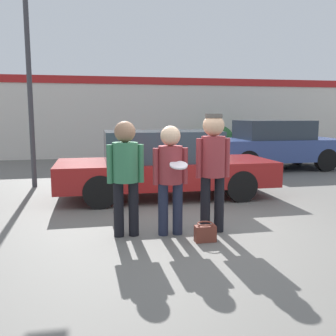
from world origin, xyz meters
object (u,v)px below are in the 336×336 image
Objects in this scene: street_lamp at (37,55)px; handbag at (205,233)px; person_left at (126,168)px; parked_car_far at (274,145)px; parked_car_near at (164,164)px; shrub at (218,142)px; person_right at (213,161)px; person_middle_with_frisbee at (171,171)px.

handbag is (2.79, -4.74, -3.07)m from street_lamp.
person_left reaches higher than parked_car_far.
parked_car_near is 4.10m from street_lamp.
handbag is (1.07, -0.48, -0.89)m from person_left.
street_lamp is 3.82× the size of shrub.
street_lamp is (-2.77, 1.74, 2.47)m from parked_car_near.
handbag is at bearing -89.60° from parked_car_near.
person_right is at bearing -55.06° from street_lamp.
person_middle_with_frisbee is at bearing -5.85° from person_left.
handbag is (0.42, -0.41, -0.84)m from person_middle_with_frisbee.
parked_car_far is at bearing 47.98° from person_left.
parked_car_near is 0.89× the size of street_lamp.
parked_car_near is (0.40, 2.59, -0.24)m from person_middle_with_frisbee.
handbag is at bearing -23.92° from person_left.
parked_car_far is at bearing 51.91° from person_middle_with_frisbee.
person_left is at bearing 174.15° from person_middle_with_frisbee.
person_middle_with_frisbee reaches higher than handbag.
person_middle_with_frisbee reaches higher than parked_car_near.
person_left is at bearing 177.34° from person_right.
parked_car_near is 3.06m from handbag.
street_lamp is (-7.14, -1.76, 2.39)m from parked_car_far.
person_left is 8.11m from parked_car_far.
street_lamp is 8.59m from shrub.
person_left is 5.09m from street_lamp.
handbag is (-0.23, -0.41, -0.97)m from person_right.
person_middle_with_frisbee is 0.31× the size of street_lamp.
street_lamp reaches higher than person_left.
person_left is 0.33× the size of street_lamp.
parked_car_near reaches higher than handbag.
parked_car_far reaches higher than shrub.
person_left is 1.04× the size of person_middle_with_frisbee.
street_lamp is at bearing -140.95° from shrub.
shrub is at bearing 67.14° from person_middle_with_frisbee.
handbag is at bearing -123.83° from parked_car_far.
street_lamp is at bearing 111.92° from person_left.
person_left is 0.40× the size of parked_car_far.
person_middle_with_frisbee is at bearing -61.32° from street_lamp.
person_right is at bearing -2.66° from person_left.
person_left reaches higher than handbag.
person_right reaches higher than handbag.
person_middle_with_frisbee is at bearing -179.46° from person_right.
person_right reaches higher than shrub.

